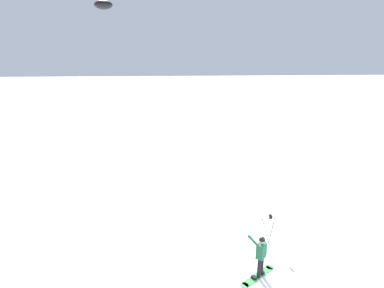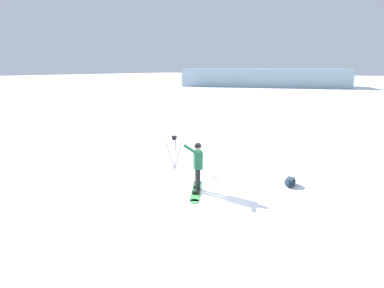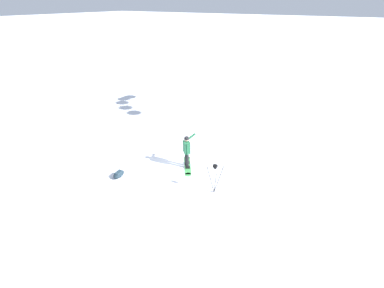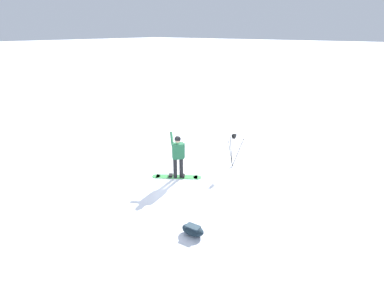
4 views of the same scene
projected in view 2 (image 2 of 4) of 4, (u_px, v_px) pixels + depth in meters
name	position (u px, v px, depth m)	size (l,w,h in m)	color
ground_plane	(222.00, 190.00, 9.65)	(300.00, 300.00, 0.00)	white
snowboarder	(198.00, 162.00, 9.35)	(0.74, 0.47, 1.64)	black
snowboard	(196.00, 191.00, 9.53)	(1.54, 1.16, 0.10)	#3F994C
gear_bag_large	(290.00, 182.00, 9.95)	(0.67, 0.44, 0.27)	#192833
camera_tripod	(174.00, 145.00, 11.41)	(0.65, 0.63, 1.35)	#262628
distant_ridge	(263.00, 77.00, 61.43)	(23.52, 33.71, 3.63)	#8FA8B4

